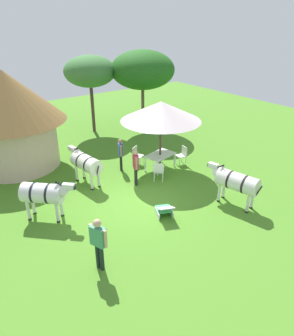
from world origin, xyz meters
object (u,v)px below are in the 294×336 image
object	(u,v)px
shade_umbrella	(161,111)
striped_lounge_chair	(165,210)
zebra_nearest_camera	(44,194)
thatched_hut	(10,114)
acacia_tree_left_background	(143,70)
patio_chair_east_end	(137,154)
guest_behind_table	(121,152)
standing_watcher	(98,240)
zebra_by_umbrella	(86,163)
patio_chair_west_end	(159,170)
zebra_toward_hut	(236,182)
patio_chair_near_hut	(182,154)
patio_dining_table	(160,156)
guest_beside_umbrella	(136,164)
acacia_tree_right_background	(90,71)

from	to	relation	value
shade_umbrella	striped_lounge_chair	distance (m)	4.67
shade_umbrella	zebra_nearest_camera	xyz separation A→B (m)	(-5.79, -0.71, -1.80)
thatched_hut	acacia_tree_left_background	bearing A→B (deg)	5.59
patio_chair_east_end	guest_behind_table	bearing A→B (deg)	-22.41
standing_watcher	zebra_nearest_camera	world-z (taller)	standing_watcher
shade_umbrella	zebra_by_umbrella	distance (m)	3.97
patio_chair_west_end	zebra_by_umbrella	distance (m)	3.15
zebra_nearest_camera	zebra_by_umbrella	distance (m)	2.79
zebra_by_umbrella	shade_umbrella	bearing A→B (deg)	-20.51
patio_chair_west_end	zebra_toward_hut	xyz separation A→B (m)	(1.13, -3.21, 0.46)
thatched_hut	patio_chair_near_hut	xyz separation A→B (m)	(6.47, -4.67, -2.03)
zebra_by_umbrella	guest_behind_table	bearing A→B (deg)	-1.18
patio_dining_table	patio_chair_near_hut	xyz separation A→B (m)	(1.22, -0.23, -0.14)
patio_chair_near_hut	guest_behind_table	xyz separation A→B (m)	(-2.76, 1.23, 0.41)
thatched_hut	guest_beside_umbrella	bearing A→B (deg)	-55.55
zebra_by_umbrella	acacia_tree_left_background	distance (m)	8.13
patio_chair_near_hut	shade_umbrella	bearing A→B (deg)	90.00
patio_chair_near_hut	acacia_tree_right_background	world-z (taller)	acacia_tree_right_background
guest_beside_umbrella	zebra_toward_hut	xyz separation A→B (m)	(2.11, -3.55, 0.02)
striped_lounge_chair	acacia_tree_right_background	world-z (taller)	acacia_tree_right_background
zebra_toward_hut	acacia_tree_right_background	distance (m)	11.20
thatched_hut	acacia_tree_left_background	size ratio (longest dim) A/B	1.04
standing_watcher	zebra_by_umbrella	world-z (taller)	standing_watcher
zebra_nearest_camera	acacia_tree_left_background	world-z (taller)	acacia_tree_left_background
guest_behind_table	acacia_tree_right_background	xyz separation A→B (m)	(1.64, 5.74, 2.72)
patio_chair_west_end	patio_chair_near_hut	size ratio (longest dim) A/B	1.00
patio_chair_west_end	zebra_nearest_camera	xyz separation A→B (m)	(-4.96, 0.21, 0.49)
zebra_nearest_camera	zebra_by_umbrella	bearing A→B (deg)	166.97
zebra_by_umbrella	zebra_toward_hut	distance (m)	6.18
striped_lounge_chair	zebra_by_umbrella	distance (m)	4.15
zebra_toward_hut	thatched_hut	bearing A→B (deg)	110.68
zebra_by_umbrella	zebra_toward_hut	xyz separation A→B (m)	(3.74, -4.92, 0.00)
patio_chair_near_hut	zebra_toward_hut	world-z (taller)	zebra_toward_hut
shade_umbrella	patio_dining_table	bearing A→B (deg)	-135.00
patio_chair_west_end	guest_beside_umbrella	world-z (taller)	guest_beside_umbrella
patio_dining_table	patio_chair_near_hut	size ratio (longest dim) A/B	1.74
thatched_hut	zebra_nearest_camera	xyz separation A→B (m)	(-0.54, -5.14, -1.54)
patio_chair_near_hut	striped_lounge_chair	bearing A→B (deg)	140.15
patio_chair_west_end	guest_behind_table	distance (m)	2.09
patio_chair_near_hut	guest_behind_table	size ratio (longest dim) A/B	0.58
shade_umbrella	patio_chair_west_end	distance (m)	2.60
guest_behind_table	acacia_tree_right_background	size ratio (longest dim) A/B	0.34
zebra_toward_hut	acacia_tree_left_background	world-z (taller)	acacia_tree_left_background
standing_watcher	striped_lounge_chair	size ratio (longest dim) A/B	1.75
patio_chair_west_end	patio_chair_near_hut	xyz separation A→B (m)	(2.04, 0.69, 0.00)
shade_umbrella	patio_chair_west_end	bearing A→B (deg)	-131.88
shade_umbrella	zebra_by_umbrella	world-z (taller)	shade_umbrella
striped_lounge_chair	acacia_tree_right_background	bearing A→B (deg)	100.24
patio_chair_west_end	guest_behind_table	world-z (taller)	guest_behind_table
patio_dining_table	guest_behind_table	size ratio (longest dim) A/B	1.00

